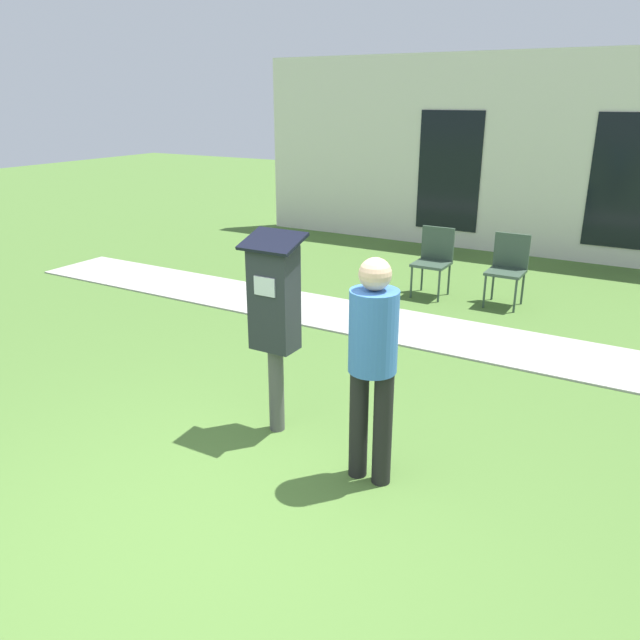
{
  "coord_description": "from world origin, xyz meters",
  "views": [
    {
      "loc": [
        2.18,
        -2.37,
        2.51
      ],
      "look_at": [
        0.13,
        1.14,
        1.05
      ],
      "focal_mm": 35.0,
      "sensor_mm": 36.0,
      "label": 1
    }
  ],
  "objects_px": {
    "parking_meter": "(274,309)",
    "outdoor_chair_left": "(434,256)",
    "outdoor_chair_middle": "(508,264)",
    "person_standing": "(373,355)"
  },
  "relations": [
    {
      "from": "parking_meter",
      "to": "outdoor_chair_left",
      "type": "distance_m",
      "value": 4.09
    },
    {
      "from": "person_standing",
      "to": "outdoor_chair_left",
      "type": "bearing_deg",
      "value": 85.47
    },
    {
      "from": "parking_meter",
      "to": "outdoor_chair_left",
      "type": "bearing_deg",
      "value": 93.1
    },
    {
      "from": "outdoor_chair_middle",
      "to": "parking_meter",
      "type": "bearing_deg",
      "value": -121.38
    },
    {
      "from": "outdoor_chair_left",
      "to": "outdoor_chair_middle",
      "type": "bearing_deg",
      "value": -5.63
    },
    {
      "from": "outdoor_chair_left",
      "to": "outdoor_chair_middle",
      "type": "distance_m",
      "value": 0.95
    },
    {
      "from": "person_standing",
      "to": "outdoor_chair_middle",
      "type": "relative_size",
      "value": 1.76
    },
    {
      "from": "parking_meter",
      "to": "person_standing",
      "type": "xyz_separation_m",
      "value": [
        0.93,
        -0.24,
        -0.09
      ]
    },
    {
      "from": "outdoor_chair_left",
      "to": "outdoor_chair_middle",
      "type": "relative_size",
      "value": 1.0
    },
    {
      "from": "outdoor_chair_middle",
      "to": "person_standing",
      "type": "bearing_deg",
      "value": -108.68
    }
  ]
}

